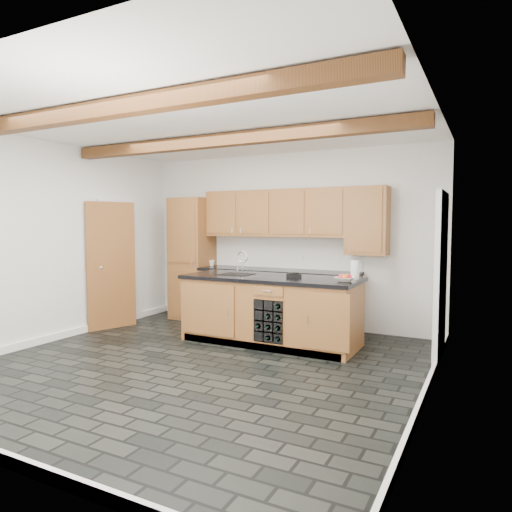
{
  "coord_description": "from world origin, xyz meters",
  "views": [
    {
      "loc": [
        2.99,
        -4.36,
        1.65
      ],
      "look_at": [
        0.33,
        0.8,
        1.24
      ],
      "focal_mm": 32.0,
      "sensor_mm": 36.0,
      "label": 1
    }
  ],
  "objects_px": {
    "kitchen_scale": "(294,275)",
    "island": "(271,310)",
    "fruit_bowl": "(345,279)",
    "paper_towel": "(355,270)"
  },
  "relations": [
    {
      "from": "kitchen_scale",
      "to": "fruit_bowl",
      "type": "distance_m",
      "value": 0.77
    },
    {
      "from": "paper_towel",
      "to": "kitchen_scale",
      "type": "bearing_deg",
      "value": -168.22
    },
    {
      "from": "fruit_bowl",
      "to": "kitchen_scale",
      "type": "bearing_deg",
      "value": 168.22
    },
    {
      "from": "island",
      "to": "paper_towel",
      "type": "xyz_separation_m",
      "value": [
        1.11,
        0.23,
        0.59
      ]
    },
    {
      "from": "island",
      "to": "kitchen_scale",
      "type": "xyz_separation_m",
      "value": [
        0.32,
        0.06,
        0.5
      ]
    },
    {
      "from": "kitchen_scale",
      "to": "island",
      "type": "bearing_deg",
      "value": 170.25
    },
    {
      "from": "fruit_bowl",
      "to": "paper_towel",
      "type": "bearing_deg",
      "value": 82.92
    },
    {
      "from": "island",
      "to": "kitchen_scale",
      "type": "distance_m",
      "value": 0.59
    },
    {
      "from": "island",
      "to": "kitchen_scale",
      "type": "bearing_deg",
      "value": 10.63
    },
    {
      "from": "island",
      "to": "fruit_bowl",
      "type": "relative_size",
      "value": 10.08
    }
  ]
}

